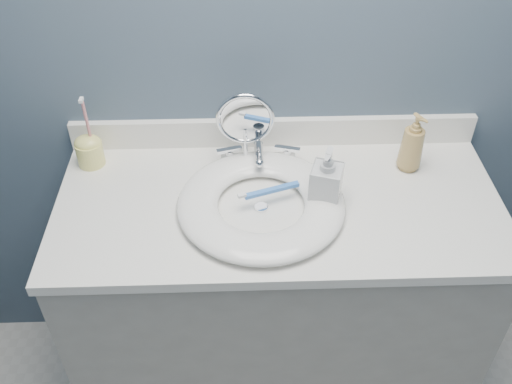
{
  "coord_description": "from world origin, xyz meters",
  "views": [
    {
      "loc": [
        -0.1,
        -0.18,
        1.92
      ],
      "look_at": [
        -0.06,
        0.94,
        0.94
      ],
      "focal_mm": 40.0,
      "sensor_mm": 36.0,
      "label": 1
    }
  ],
  "objects_px": {
    "soap_bottle_clear": "(327,177)",
    "toothbrush_holder": "(89,149)",
    "makeup_mirror": "(245,127)",
    "soap_bottle_amber": "(413,142)"
  },
  "relations": [
    {
      "from": "soap_bottle_clear",
      "to": "toothbrush_holder",
      "type": "bearing_deg",
      "value": -178.21
    },
    {
      "from": "toothbrush_holder",
      "to": "makeup_mirror",
      "type": "bearing_deg",
      "value": -2.53
    },
    {
      "from": "soap_bottle_amber",
      "to": "toothbrush_holder",
      "type": "bearing_deg",
      "value": 147.66
    },
    {
      "from": "soap_bottle_amber",
      "to": "toothbrush_holder",
      "type": "height_order",
      "value": "toothbrush_holder"
    },
    {
      "from": "soap_bottle_amber",
      "to": "toothbrush_holder",
      "type": "xyz_separation_m",
      "value": [
        -0.92,
        0.05,
        -0.04
      ]
    },
    {
      "from": "makeup_mirror",
      "to": "soap_bottle_amber",
      "type": "bearing_deg",
      "value": -2.45
    },
    {
      "from": "makeup_mirror",
      "to": "toothbrush_holder",
      "type": "bearing_deg",
      "value": 178.56
    },
    {
      "from": "soap_bottle_amber",
      "to": "soap_bottle_clear",
      "type": "bearing_deg",
      "value": 179.53
    },
    {
      "from": "makeup_mirror",
      "to": "toothbrush_holder",
      "type": "height_order",
      "value": "makeup_mirror"
    },
    {
      "from": "soap_bottle_amber",
      "to": "soap_bottle_clear",
      "type": "relative_size",
      "value": 1.02
    }
  ]
}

